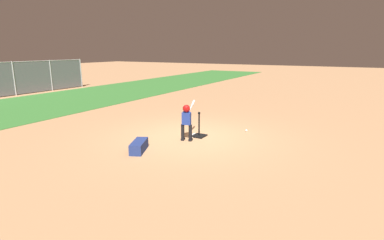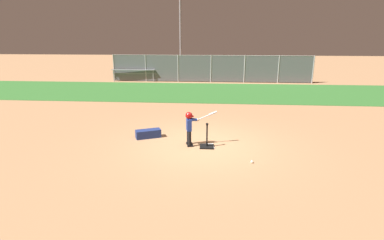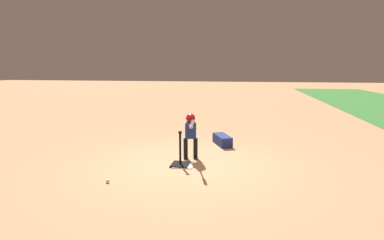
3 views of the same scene
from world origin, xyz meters
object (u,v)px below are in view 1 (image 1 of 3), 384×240
batter_child (187,118)px  equipment_bag (139,146)px  batting_tee (199,133)px  baseball (246,131)px

batter_child → equipment_bag: size_ratio=1.31×
batting_tee → equipment_bag: 2.16m
batter_child → baseball: batter_child is taller
equipment_bag → batter_child: bearing=-46.9°
baseball → equipment_bag: 3.79m
baseball → equipment_bag: bearing=150.4°
batting_tee → batter_child: size_ratio=0.71×
batting_tee → baseball: 1.69m
batting_tee → equipment_bag: batting_tee is taller
batting_tee → batter_child: bearing=166.2°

